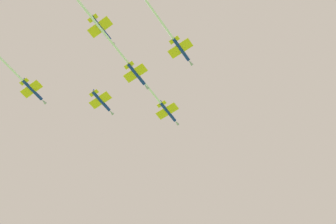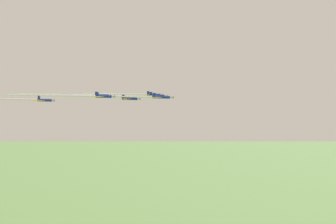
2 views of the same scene
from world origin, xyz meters
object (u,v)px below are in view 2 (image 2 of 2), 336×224
jet_lead (113,96)px  jet_port_outer (130,99)px  jet_port_inner (157,96)px  jet_starboard_outer (127,94)px  jet_port_trail (67,95)px  jet_center_rear (17,99)px  jet_starboard_inner (63,96)px

jet_lead → jet_port_outer: bearing=90.0°
jet_lead → jet_port_inner: size_ratio=7.02×
jet_lead → jet_starboard_outer: jet_starboard_outer is taller
jet_port_inner → jet_port_trail: (-54.89, 6.12, 0.17)m
jet_port_inner → jet_starboard_outer: jet_starboard_outer is taller
jet_lead → jet_starboard_outer: (-7.97, 45.08, 0.56)m
jet_port_outer → jet_center_rear: bearing=-47.1°
jet_port_trail → jet_port_inner: bearing=109.6°
jet_port_inner → jet_port_outer: (-9.77, -15.84, -1.29)m
jet_port_inner → jet_starboard_inner: 47.99m
jet_port_inner → jet_starboard_inner: bearing=-39.5°
jet_port_outer → jet_starboard_outer: (-18.62, 50.26, 1.56)m
jet_starboard_outer → jet_port_inner: bearing=65.5°
jet_port_inner → jet_center_rear: size_ratio=0.18×
jet_port_inner → jet_center_rear: jet_port_inner is taller
jet_lead → jet_starboard_inner: bearing=-42.3°
jet_port_inner → jet_port_outer: size_ratio=1.00×
jet_port_outer → jet_center_rear: jet_port_outer is taller
jet_port_outer → jet_starboard_outer: bearing=-133.7°
jet_port_inner → jet_lead: bearing=-36.5°
jet_port_inner → jet_starboard_inner: jet_starboard_inner is taller
jet_starboard_outer → jet_lead: bearing=36.0°
jet_port_inner → jet_port_outer: bearing=-5.7°
jet_port_outer → jet_port_trail: 50.20m
jet_starboard_inner → jet_center_rear: (-18.14, -11.77, -1.59)m
jet_starboard_inner → jet_center_rear: jet_starboard_inner is taller
jet_center_rear → jet_starboard_inner: bearing=148.9°
jet_starboard_inner → jet_port_trail: jet_port_trail is taller
jet_port_inner → jet_port_outer: 18.66m
jet_starboard_outer → jet_port_trail: 38.77m
jet_lead → jet_port_trail: jet_port_trail is taller
jet_port_inner → jet_starboard_outer: (-28.39, 34.42, 0.27)m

